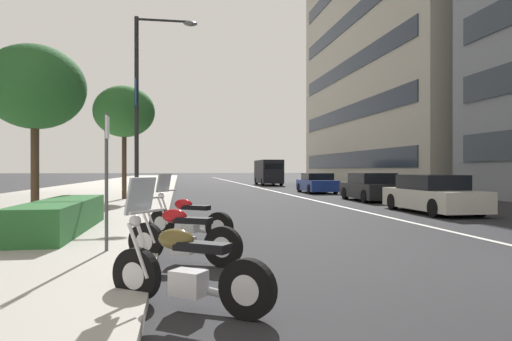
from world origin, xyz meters
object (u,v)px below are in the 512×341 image
car_lead_in_lane (432,195)px  car_following_behind (371,188)px  motorcycle_under_tarp (188,220)px  motorcycle_mid_row (186,270)px  car_far_down_avenue (317,184)px  street_tree_by_lamp_post (35,88)px  delivery_van_ahead (268,172)px  street_tree_far_plaza (124,112)px  motorcycle_far_end_row (182,238)px  parking_sign_by_curb (107,168)px  street_lamp_with_banners (146,90)px

car_lead_in_lane → car_following_behind: size_ratio=1.10×
motorcycle_under_tarp → motorcycle_mid_row: bearing=125.4°
motorcycle_mid_row → car_far_down_avenue: motorcycle_mid_row is taller
car_far_down_avenue → street_tree_by_lamp_post: street_tree_by_lamp_post is taller
car_lead_in_lane → delivery_van_ahead: size_ratio=0.77×
motorcycle_mid_row → street_tree_far_plaza: (17.71, 2.68, 3.92)m
motorcycle_far_end_row → car_lead_in_lane: (7.56, -9.01, 0.22)m
parking_sign_by_curb → street_tree_by_lamp_post: (5.08, 2.65, 2.21)m
car_far_down_avenue → street_lamp_with_banners: size_ratio=0.52×
car_following_behind → street_tree_by_lamp_post: 16.01m
car_lead_in_lane → street_lamp_with_banners: bearing=65.8°
parking_sign_by_curb → street_tree_by_lamp_post: street_tree_by_lamp_post is taller
motorcycle_under_tarp → car_following_behind: bearing=-92.6°
car_far_down_avenue → street_lamp_with_banners: bearing=132.9°
car_lead_in_lane → street_lamp_with_banners: street_lamp_with_banners is taller
street_lamp_with_banners → car_following_behind: bearing=-82.1°
motorcycle_under_tarp → street_tree_by_lamp_post: 6.10m
motorcycle_far_end_row → delivery_van_ahead: (37.76, -8.89, 0.92)m
parking_sign_by_curb → street_tree_by_lamp_post: 6.14m
motorcycle_under_tarp → parking_sign_by_curb: parking_sign_by_curb is taller
motorcycle_under_tarp → car_following_behind: 14.58m
car_following_behind → delivery_van_ahead: delivery_van_ahead is taller
motorcycle_far_end_row → car_far_down_avenue: 23.67m
motorcycle_mid_row → parking_sign_by_curb: 3.58m
motorcycle_under_tarp → car_lead_in_lane: (4.93, -8.86, 0.20)m
motorcycle_mid_row → delivery_van_ahead: bearing=-66.9°
car_following_behind → street_lamp_with_banners: street_lamp_with_banners is taller
motorcycle_mid_row → parking_sign_by_curb: (3.12, 1.32, 1.16)m
delivery_van_ahead → parking_sign_by_curb: (-37.19, 10.18, 0.25)m
delivery_van_ahead → street_tree_by_lamp_post: street_tree_by_lamp_post is taller
parking_sign_by_curb → street_tree_far_plaza: (14.59, 1.37, 2.76)m
car_following_behind → motorcycle_under_tarp: bearing=141.7°
car_following_behind → street_tree_by_lamp_post: bearing=122.8°
motorcycle_far_end_row → parking_sign_by_curb: (0.57, 1.30, 1.18)m
motorcycle_far_end_row → car_lead_in_lane: size_ratio=0.41×
street_tree_by_lamp_post → car_lead_in_lane: bearing=-81.6°
car_lead_in_lane → motorcycle_mid_row: bearing=138.9°
motorcycle_far_end_row → street_lamp_with_banners: street_lamp_with_banners is taller
car_far_down_avenue → parking_sign_by_curb: 23.70m
motorcycle_far_end_row → car_following_behind: (13.88, -9.42, 0.24)m
motorcycle_under_tarp → parking_sign_by_curb: size_ratio=0.77×
car_following_behind → street_tree_far_plaza: bearing=85.1°
motorcycle_mid_row → motorcycle_far_end_row: (2.54, 0.02, -0.02)m
car_lead_in_lane → car_following_behind: bearing=-3.1°
motorcycle_under_tarp → street_tree_far_plaza: bearing=-40.5°
motorcycle_mid_row → street_tree_far_plaza: bearing=-45.9°
motorcycle_mid_row → street_tree_by_lamp_post: street_tree_by_lamp_post is taller
parking_sign_by_curb → street_tree_far_plaza: size_ratio=0.44×
car_lead_in_lane → delivery_van_ahead: (30.20, 0.12, 0.70)m
delivery_van_ahead → street_lamp_with_banners: 27.64m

